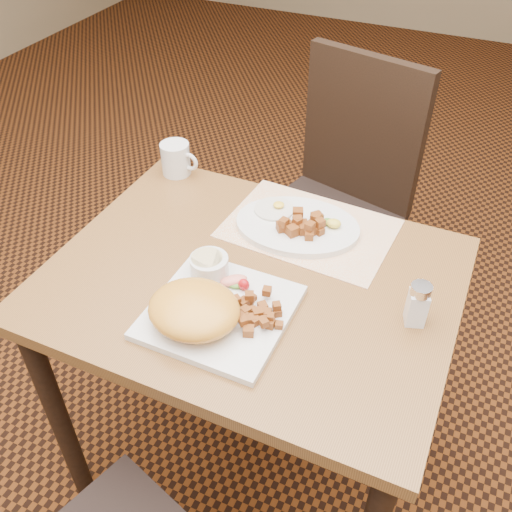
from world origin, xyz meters
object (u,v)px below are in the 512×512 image
(plate_oval, at_px, (297,226))
(coffee_mug, at_px, (176,159))
(plate_square, at_px, (220,312))
(salt_shaker, at_px, (418,304))
(table, at_px, (251,310))
(chair_far, at_px, (339,192))

(plate_oval, bearing_deg, coffee_mug, 165.40)
(plate_square, bearing_deg, salt_shaker, 21.55)
(salt_shaker, distance_m, coffee_mug, 0.79)
(plate_oval, height_order, salt_shaker, salt_shaker)
(plate_square, bearing_deg, plate_oval, 82.98)
(table, bearing_deg, chair_far, 90.23)
(chair_far, distance_m, plate_square, 0.87)
(coffee_mug, bearing_deg, chair_far, 47.75)
(table, height_order, plate_oval, plate_oval)
(plate_square, distance_m, plate_oval, 0.34)
(table, height_order, chair_far, chair_far)
(salt_shaker, bearing_deg, coffee_mug, 158.01)
(table, xyz_separation_m, chair_far, (-0.00, 0.71, -0.10))
(chair_far, xyz_separation_m, salt_shaker, (0.36, -0.69, 0.26))
(plate_oval, xyz_separation_m, coffee_mug, (-0.40, 0.10, 0.03))
(plate_square, height_order, plate_oval, plate_oval)
(salt_shaker, relative_size, coffee_mug, 0.90)
(chair_far, height_order, plate_square, chair_far)
(table, distance_m, salt_shaker, 0.40)
(plate_oval, bearing_deg, salt_shaker, -30.05)
(table, bearing_deg, plate_square, -93.46)
(coffee_mug, bearing_deg, plate_square, -50.84)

